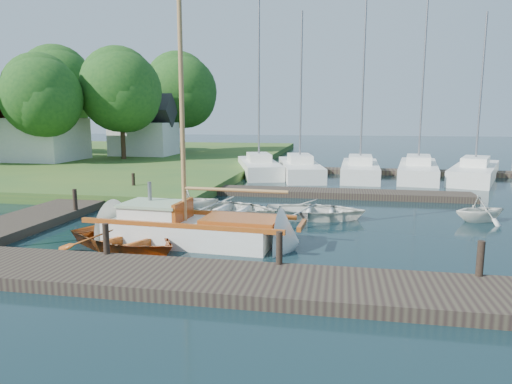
% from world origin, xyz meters
% --- Properties ---
extents(ground, '(160.00, 160.00, 0.00)m').
position_xyz_m(ground, '(0.00, 0.00, 0.00)').
color(ground, black).
rests_on(ground, ground).
extents(near_dock, '(18.00, 2.20, 0.30)m').
position_xyz_m(near_dock, '(0.00, -6.00, 0.15)').
color(near_dock, '#2D221E').
rests_on(near_dock, ground).
extents(left_dock, '(2.20, 18.00, 0.30)m').
position_xyz_m(left_dock, '(-8.00, 2.00, 0.15)').
color(left_dock, '#2D221E').
rests_on(left_dock, ground).
extents(far_dock, '(14.00, 1.60, 0.30)m').
position_xyz_m(far_dock, '(2.00, 6.50, 0.15)').
color(far_dock, '#2D221E').
rests_on(far_dock, ground).
extents(pontoon, '(30.00, 1.60, 0.30)m').
position_xyz_m(pontoon, '(10.00, 16.00, 0.15)').
color(pontoon, '#2D221E').
rests_on(pontoon, ground).
extents(shore, '(50.00, 40.00, 0.50)m').
position_xyz_m(shore, '(-28.00, 22.00, 0.25)').
color(shore, '#2E5725').
rests_on(shore, ground).
extents(mooring_post_1, '(0.16, 0.16, 0.80)m').
position_xyz_m(mooring_post_1, '(-3.00, -5.00, 0.70)').
color(mooring_post_1, black).
rests_on(mooring_post_1, near_dock).
extents(mooring_post_2, '(0.16, 0.16, 0.80)m').
position_xyz_m(mooring_post_2, '(1.50, -5.00, 0.70)').
color(mooring_post_2, black).
rests_on(mooring_post_2, near_dock).
extents(mooring_post_3, '(0.16, 0.16, 0.80)m').
position_xyz_m(mooring_post_3, '(6.00, -5.00, 0.70)').
color(mooring_post_3, black).
rests_on(mooring_post_3, near_dock).
extents(mooring_post_4, '(0.16, 0.16, 0.80)m').
position_xyz_m(mooring_post_4, '(-7.00, 0.00, 0.70)').
color(mooring_post_4, black).
rests_on(mooring_post_4, left_dock).
extents(mooring_post_5, '(0.16, 0.16, 0.80)m').
position_xyz_m(mooring_post_5, '(-7.00, 5.00, 0.70)').
color(mooring_post_5, black).
rests_on(mooring_post_5, left_dock).
extents(sailboat, '(7.27, 2.44, 9.83)m').
position_xyz_m(sailboat, '(-1.38, -2.54, 0.34)').
color(sailboat, white).
rests_on(sailboat, ground).
extents(dinghy, '(4.64, 4.11, 0.80)m').
position_xyz_m(dinghy, '(-3.23, -3.51, 0.40)').
color(dinghy, '#8E350E').
rests_on(dinghy, ground).
extents(tender_a, '(4.58, 3.68, 0.84)m').
position_xyz_m(tender_a, '(-1.35, 1.15, 0.42)').
color(tender_a, white).
rests_on(tender_a, ground).
extents(tender_b, '(3.00, 2.86, 1.23)m').
position_xyz_m(tender_b, '(-2.96, 1.50, 0.62)').
color(tender_b, white).
rests_on(tender_b, ground).
extents(tender_c, '(3.79, 2.73, 0.78)m').
position_xyz_m(tender_c, '(1.99, 1.51, 0.39)').
color(tender_c, white).
rests_on(tender_c, ground).
extents(tender_d, '(2.59, 2.46, 1.08)m').
position_xyz_m(tender_d, '(7.98, 2.11, 0.54)').
color(tender_d, white).
rests_on(tender_d, ground).
extents(marina_boat_0, '(4.39, 8.16, 11.57)m').
position_xyz_m(marina_boat_0, '(-2.46, 14.23, 0.58)').
color(marina_boat_0, white).
rests_on(marina_boat_0, ground).
extents(marina_boat_1, '(3.77, 8.63, 10.21)m').
position_xyz_m(marina_boat_1, '(0.30, 13.87, 0.56)').
color(marina_boat_1, white).
rests_on(marina_boat_1, ground).
extents(marina_boat_2, '(2.44, 7.57, 10.83)m').
position_xyz_m(marina_boat_2, '(4.10, 13.85, 0.57)').
color(marina_boat_2, white).
rests_on(marina_boat_2, ground).
extents(marina_boat_3, '(3.47, 8.83, 12.82)m').
position_xyz_m(marina_boat_3, '(7.70, 14.46, 0.58)').
color(marina_boat_3, white).
rests_on(marina_boat_3, ground).
extents(marina_boat_4, '(4.99, 8.83, 9.77)m').
position_xyz_m(marina_boat_4, '(10.93, 14.03, 0.56)').
color(marina_boat_4, white).
rests_on(marina_boat_4, ground).
extents(house_a, '(6.30, 5.00, 6.29)m').
position_xyz_m(house_a, '(-20.00, 16.00, 2.96)').
color(house_a, silver).
rests_on(house_a, shore).
extents(house_c, '(5.25, 4.00, 5.28)m').
position_xyz_m(house_c, '(-14.00, 22.00, 2.58)').
color(house_c, silver).
rests_on(house_c, shore).
extents(tree_2, '(5.83, 5.75, 7.82)m').
position_xyz_m(tree_2, '(-18.00, 14.05, 5.25)').
color(tree_2, '#332114').
rests_on(tree_2, shore).
extents(tree_3, '(6.41, 6.38, 8.74)m').
position_xyz_m(tree_3, '(-14.00, 18.05, 5.81)').
color(tree_3, '#332114').
rests_on(tree_3, shore).
extents(tree_4, '(7.01, 7.01, 9.66)m').
position_xyz_m(tree_4, '(-22.00, 22.05, 6.37)').
color(tree_4, '#332114').
rests_on(tree_4, shore).
extents(tree_7, '(6.83, 6.83, 9.38)m').
position_xyz_m(tree_7, '(-12.00, 26.05, 6.20)').
color(tree_7, '#332114').
rests_on(tree_7, shore).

